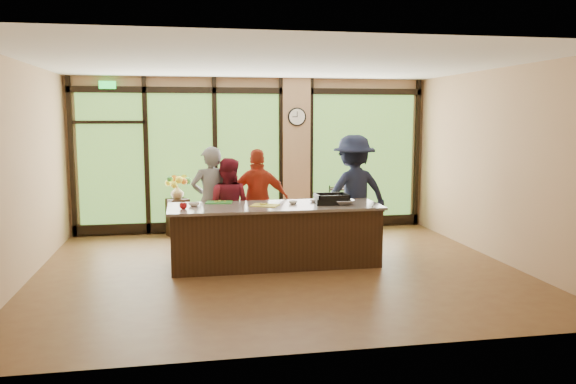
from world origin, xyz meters
name	(u,v)px	position (x,y,z in m)	size (l,w,h in m)	color
floor	(278,269)	(0.00, 0.00, 0.00)	(7.00, 7.00, 0.00)	brown
ceiling	(278,63)	(0.00, 0.00, 3.00)	(7.00, 7.00, 0.00)	silver
back_wall	(253,155)	(0.00, 3.00, 1.50)	(7.00, 7.00, 0.00)	tan
left_wall	(20,173)	(-3.50, 0.00, 1.50)	(6.00, 6.00, 0.00)	tan
right_wall	(499,165)	(3.50, 0.00, 1.50)	(6.00, 6.00, 0.00)	tan
window_wall	(262,160)	(0.16, 2.95, 1.39)	(6.90, 0.12, 3.00)	tan
island_base	(275,236)	(0.00, 0.30, 0.44)	(3.10, 1.00, 0.88)	black
countertop	(275,206)	(0.00, 0.30, 0.90)	(3.20, 1.10, 0.04)	gray
wall_clock	(297,117)	(0.85, 2.87, 2.25)	(0.36, 0.04, 0.36)	black
cook_left	(211,201)	(-0.93, 1.13, 0.89)	(0.65, 0.42, 1.77)	gray
cook_midleft	(228,207)	(-0.66, 1.06, 0.80)	(0.77, 0.60, 1.59)	maroon
cook_midright	(258,201)	(-0.14, 1.13, 0.86)	(1.01, 0.42, 1.73)	#A83119
cook_right	(353,193)	(1.45, 1.00, 0.98)	(1.26, 0.72, 1.95)	#171C33
roasting_pan	(331,201)	(0.87, 0.25, 0.96)	(0.49, 0.38, 0.09)	black
mixing_bowl	(344,202)	(1.03, 0.12, 0.96)	(0.33, 0.33, 0.08)	silver
cutting_board_left	(219,202)	(-0.82, 0.69, 0.93)	(0.40, 0.30, 0.01)	#328A32
cutting_board_center	(265,205)	(-0.16, 0.27, 0.93)	(0.40, 0.30, 0.01)	gold
cutting_board_right	(340,201)	(1.07, 0.50, 0.93)	(0.39, 0.29, 0.01)	gold
prep_bowl_near	(194,204)	(-1.21, 0.42, 0.95)	(0.16, 0.16, 0.05)	white
prep_bowl_mid	(293,202)	(0.30, 0.37, 0.94)	(0.14, 0.14, 0.04)	white
prep_bowl_far	(314,201)	(0.66, 0.51, 0.94)	(0.13, 0.13, 0.03)	white
red_ramekin	(183,206)	(-1.36, 0.17, 0.96)	(0.11, 0.11, 0.09)	#B01117
flower_stand	(178,217)	(-1.49, 2.68, 0.36)	(0.36, 0.36, 0.71)	black
flower_vase	(177,192)	(-1.49, 2.68, 0.84)	(0.24, 0.24, 0.25)	#91794F
bar_cart	(347,202)	(1.85, 2.75, 0.56)	(0.75, 0.54, 0.93)	black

